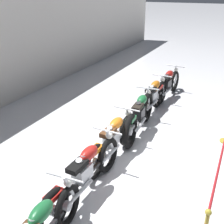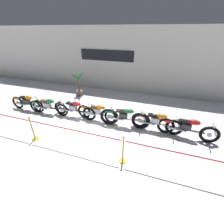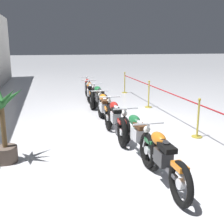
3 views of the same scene
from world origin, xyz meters
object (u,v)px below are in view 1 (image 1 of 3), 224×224
(motorcycle_green_4, at_px, (139,115))
(motorcycle_orange_5, at_px, (153,97))
(motorcycle_red_2, at_px, (84,174))
(motorcycle_red_6, at_px, (167,85))
(motorcycle_orange_3, at_px, (113,140))
(stanchion_far_left, at_px, (211,204))

(motorcycle_green_4, distance_m, motorcycle_orange_5, 1.39)
(motorcycle_red_2, xyz_separation_m, motorcycle_red_6, (5.21, -0.01, 0.00))
(motorcycle_orange_5, height_order, motorcycle_red_6, same)
(motorcycle_red_2, distance_m, motorcycle_orange_3, 1.25)
(motorcycle_red_2, xyz_separation_m, motorcycle_green_4, (2.60, -0.04, 0.02))
(motorcycle_orange_3, relative_size, stanchion_far_left, 0.20)
(motorcycle_red_2, xyz_separation_m, stanchion_far_left, (-0.15, -2.08, 0.28))
(motorcycle_green_4, relative_size, motorcycle_orange_5, 1.03)
(motorcycle_red_2, height_order, motorcycle_orange_5, motorcycle_orange_5)
(motorcycle_red_2, distance_m, stanchion_far_left, 2.10)
(motorcycle_red_2, distance_m, motorcycle_orange_5, 3.99)
(motorcycle_red_2, height_order, motorcycle_green_4, motorcycle_green_4)
(motorcycle_orange_5, bearing_deg, stanchion_far_left, -152.53)
(motorcycle_green_4, xyz_separation_m, motorcycle_red_6, (2.61, 0.02, -0.02))
(motorcycle_red_6, xyz_separation_m, stanchion_far_left, (-5.36, -2.07, 0.27))
(motorcycle_red_2, bearing_deg, motorcycle_orange_3, 2.47)
(motorcycle_red_6, bearing_deg, stanchion_far_left, -158.92)
(motorcycle_red_6, height_order, stanchion_far_left, stanchion_far_left)
(motorcycle_green_4, bearing_deg, stanchion_far_left, -143.41)
(motorcycle_red_2, height_order, motorcycle_orange_3, motorcycle_orange_3)
(motorcycle_green_4, relative_size, motorcycle_red_6, 0.97)
(motorcycle_red_6, bearing_deg, motorcycle_green_4, -179.51)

